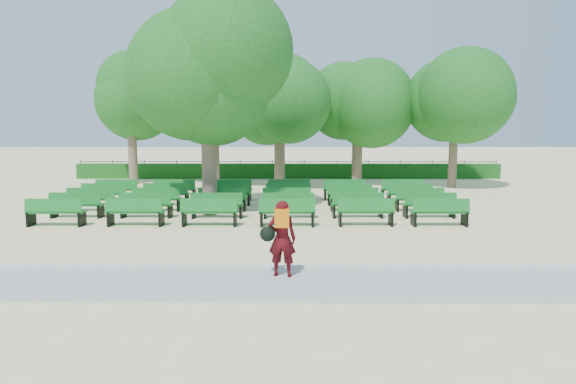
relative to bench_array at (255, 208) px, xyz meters
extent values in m
plane|color=beige|center=(1.23, -1.84, -0.09)|extent=(120.00, 120.00, 0.00)
cube|color=#A8A9A4|center=(1.23, -9.24, -0.06)|extent=(30.00, 2.20, 0.06)
cube|color=silver|center=(1.23, -8.09, -0.04)|extent=(30.00, 0.12, 0.10)
cube|color=#165618|center=(1.23, 12.16, 0.36)|extent=(26.00, 0.70, 0.90)
cube|color=#136E22|center=(0.00, 0.01, 0.36)|extent=(1.85, 0.59, 0.06)
cube|color=#136E22|center=(0.00, -0.20, 0.62)|extent=(1.83, 0.22, 0.43)
cylinder|color=brown|center=(-1.62, -0.78, 1.71)|extent=(0.54, 0.54, 3.61)
ellipsoid|color=#1C651E|center=(-1.62, -0.78, 5.02)|extent=(5.48, 5.48, 4.93)
imported|color=#44090E|center=(1.16, -8.77, 0.78)|extent=(0.66, 0.49, 1.64)
cube|color=orange|center=(1.16, -8.96, 1.25)|extent=(0.31, 0.15, 0.38)
sphere|color=black|center=(0.85, -8.82, 0.89)|extent=(0.33, 0.33, 0.33)
camera|label=1|loc=(1.32, -19.43, 3.17)|focal=32.00mm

